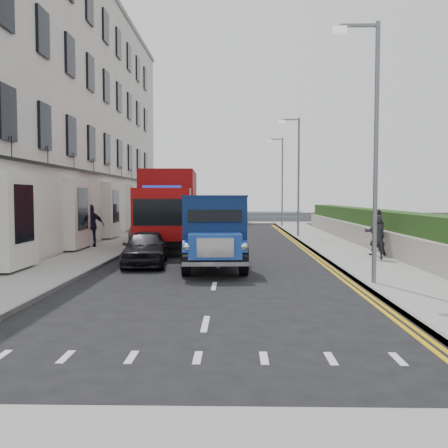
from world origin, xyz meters
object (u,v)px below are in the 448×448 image
at_px(lamp_mid, 297,170).
at_px(bedford_lorry, 215,237).
at_px(lamp_near, 372,137).
at_px(red_lorry, 168,207).
at_px(lamp_far, 281,176).
at_px(parked_car_front, 145,248).
at_px(pedestrian_east_near, 377,237).

xyz_separation_m(lamp_mid, bedford_lorry, (-4.27, -13.34, -2.88)).
bearing_deg(lamp_near, red_lorry, 124.78).
bearing_deg(lamp_far, bedford_lorry, -100.37).
relative_size(red_lorry, parked_car_front, 1.92).
relative_size(lamp_near, bedford_lorry, 1.34).
distance_m(red_lorry, pedestrian_east_near, 9.56).
bearing_deg(red_lorry, parked_car_front, -93.43).
bearing_deg(pedestrian_east_near, red_lorry, -34.08).
height_order(lamp_far, pedestrian_east_near, lamp_far).
relative_size(lamp_near, lamp_mid, 1.00).
distance_m(lamp_far, parked_car_front, 23.19).
bearing_deg(bedford_lorry, lamp_mid, 69.39).
distance_m(lamp_near, red_lorry, 11.90).
bearing_deg(lamp_mid, lamp_near, -90.00).
bearing_deg(lamp_far, lamp_mid, -90.00).
distance_m(lamp_near, lamp_far, 26.00).
xyz_separation_m(lamp_near, parked_car_front, (-6.78, 4.08, -3.38)).
xyz_separation_m(lamp_far, red_lorry, (-6.68, -16.38, -2.07)).
distance_m(bedford_lorry, pedestrian_east_near, 6.31).
bearing_deg(parked_car_front, bedford_lorry, -34.79).
bearing_deg(bedford_lorry, lamp_near, -34.79).
xyz_separation_m(lamp_near, lamp_mid, (0.00, 16.00, 0.00)).
xyz_separation_m(lamp_near, bedford_lorry, (-4.27, 2.66, -2.88)).
height_order(lamp_near, pedestrian_east_near, lamp_near).
bearing_deg(pedestrian_east_near, lamp_near, 67.36).
bearing_deg(lamp_near, pedestrian_east_near, 72.05).
relative_size(parked_car_front, pedestrian_east_near, 2.23).
bearing_deg(lamp_near, lamp_mid, 90.00).
height_order(parked_car_front, pedestrian_east_near, pedestrian_east_near).
height_order(lamp_near, bedford_lorry, lamp_near).
bearing_deg(parked_car_front, lamp_mid, 55.08).
bearing_deg(parked_car_front, lamp_far, 67.51).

